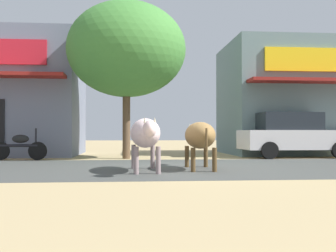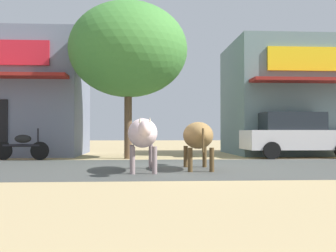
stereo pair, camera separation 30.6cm
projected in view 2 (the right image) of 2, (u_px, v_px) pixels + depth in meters
name	position (u px, v px, depth m)	size (l,w,h in m)	color
ground	(172.00, 167.00, 10.93)	(80.00, 80.00, 0.00)	tan
asphalt_road	(172.00, 167.00, 10.93)	(72.00, 6.26, 0.00)	#434542
storefront_right_club	(329.00, 99.00, 18.15)	(8.64, 5.57, 4.72)	slate
roadside_tree	(128.00, 50.00, 14.70)	(4.16, 4.16, 5.49)	brown
parked_hatchback_car	(295.00, 135.00, 15.30)	(3.95, 1.99, 1.64)	silver
parked_motorcycle	(22.00, 146.00, 13.92)	(1.83, 0.27, 1.05)	black
cow_near_brown	(143.00, 134.00, 9.78)	(0.76, 2.83, 1.24)	silver
cow_far_dark	(198.00, 136.00, 10.37)	(0.77, 2.68, 1.17)	olive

